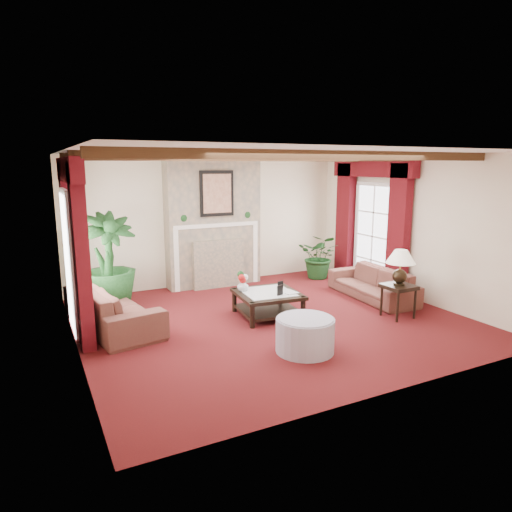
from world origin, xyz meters
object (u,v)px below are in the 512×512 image
ottoman (305,335)px  side_table (398,301)px  sofa_left (111,298)px  sofa_right (372,278)px  coffee_table (268,304)px  potted_palm (109,283)px

ottoman → side_table: bearing=13.3°
side_table → sofa_left: bearing=158.2°
sofa_right → side_table: (-0.38, -1.08, -0.10)m
sofa_left → sofa_right: bearing=-107.5°
coffee_table → side_table: side_table is taller
sofa_right → ottoman: (-2.56, -1.60, -0.15)m
coffee_table → ottoman: (-0.25, -1.54, 0.03)m
potted_palm → ottoman: 3.74m
potted_palm → coffee_table: bearing=-34.0°
coffee_table → sofa_right: bearing=6.9°
potted_palm → side_table: bearing=-31.4°
potted_palm → coffee_table: size_ratio=1.83×
coffee_table → ottoman: bearing=-93.5°
coffee_table → potted_palm: bearing=151.6°
sofa_right → coffee_table: (-2.31, -0.05, -0.17)m
sofa_left → coffee_table: bearing=-115.9°
sofa_right → ottoman: size_ratio=2.47×
sofa_left → ottoman: bearing=-145.6°
ottoman → sofa_left: bearing=134.0°
sofa_right → ottoman: 3.02m
coffee_table → ottoman: size_ratio=1.26×
ottoman → coffee_table: bearing=80.9°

